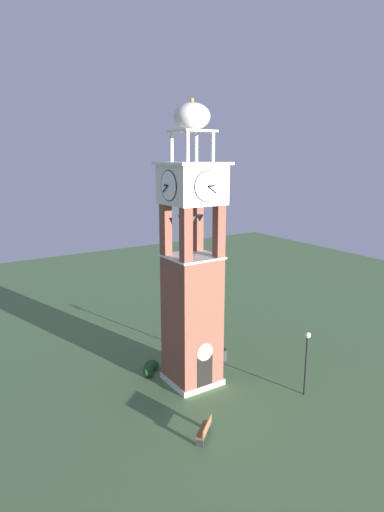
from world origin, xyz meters
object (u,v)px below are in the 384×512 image
(clock_tower, at_px, (192,276))
(park_bench, at_px, (205,429))
(trash_bin, at_px, (223,355))
(lamp_post, at_px, (307,352))

(clock_tower, height_order, park_bench, clock_tower)
(park_bench, relative_size, trash_bin, 1.88)
(trash_bin, bearing_deg, clock_tower, -160.10)
(lamp_post, xyz_separation_m, trash_bin, (-1.38, 6.29, -2.37))
(park_bench, bearing_deg, clock_tower, 63.37)
(clock_tower, relative_size, trash_bin, 21.50)
(lamp_post, relative_size, trash_bin, 5.01)
(lamp_post, bearing_deg, park_bench, -178.65)
(park_bench, distance_m, trash_bin, 8.86)
(clock_tower, distance_m, trash_bin, 7.53)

